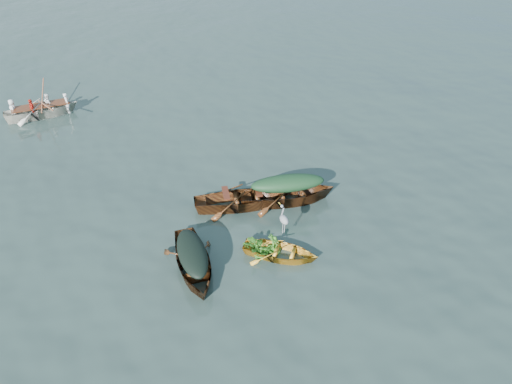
# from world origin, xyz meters

# --- Properties ---
(ground) EXTENTS (140.00, 140.00, 0.00)m
(ground) POSITION_xyz_m (0.00, 0.00, 0.00)
(ground) COLOR #2C3D38
(ground) RESTS_ON ground
(yellow_dinghy) EXTENTS (2.84, 2.68, 0.71)m
(yellow_dinghy) POSITION_xyz_m (-0.42, -1.64, 0.00)
(yellow_dinghy) COLOR gold
(yellow_dinghy) RESTS_ON ground
(dark_covered_boat) EXTENTS (1.88, 3.95, 0.96)m
(dark_covered_boat) POSITION_xyz_m (-2.89, -1.11, 0.00)
(dark_covered_boat) COLOR #41220F
(dark_covered_boat) RESTS_ON ground
(green_tarp_boat) EXTENTS (4.67, 2.47, 1.05)m
(green_tarp_boat) POSITION_xyz_m (1.01, 0.69, 0.00)
(green_tarp_boat) COLOR #4D2D12
(green_tarp_boat) RESTS_ON ground
(open_wooden_boat) EXTENTS (4.55, 2.43, 1.01)m
(open_wooden_boat) POSITION_xyz_m (-0.46, 1.07, 0.00)
(open_wooden_boat) COLOR brown
(open_wooden_boat) RESTS_ON ground
(rowed_boat) EXTENTS (4.31, 1.30, 1.03)m
(rowed_boat) POSITION_xyz_m (-5.80, 10.85, 0.00)
(rowed_boat) COLOR silver
(rowed_boat) RESTS_ON ground
(dark_tarp_cover) EXTENTS (1.04, 2.17, 0.40)m
(dark_tarp_cover) POSITION_xyz_m (-2.89, -1.11, 0.68)
(dark_tarp_cover) COLOR black
(dark_tarp_cover) RESTS_ON dark_covered_boat
(green_tarp_cover) EXTENTS (2.57, 1.36, 0.52)m
(green_tarp_cover) POSITION_xyz_m (1.01, 0.69, 0.78)
(green_tarp_cover) COLOR #14331A
(green_tarp_cover) RESTS_ON green_tarp_boat
(thwart_benches) EXTENTS (2.31, 1.34, 0.04)m
(thwart_benches) POSITION_xyz_m (-0.46, 1.07, 0.53)
(thwart_benches) COLOR #431B0F
(thwart_benches) RESTS_ON open_wooden_boat
(heron) EXTENTS (0.49, 0.47, 0.92)m
(heron) POSITION_xyz_m (-0.10, -1.19, 0.81)
(heron) COLOR gray
(heron) RESTS_ON yellow_dinghy
(dinghy_weeds) EXTENTS (1.14, 1.12, 0.60)m
(dinghy_weeds) POSITION_xyz_m (-0.82, -1.26, 0.65)
(dinghy_weeds) COLOR #2C741E
(dinghy_weeds) RESTS_ON yellow_dinghy
(rowers) EXTENTS (3.02, 1.17, 0.76)m
(rowers) POSITION_xyz_m (-5.80, 10.85, 0.89)
(rowers) COLOR silver
(rowers) RESTS_ON rowed_boat
(oars) EXTENTS (0.61, 2.60, 0.06)m
(oars) POSITION_xyz_m (-5.80, 10.85, 0.54)
(oars) COLOR #99583A
(oars) RESTS_ON rowed_boat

